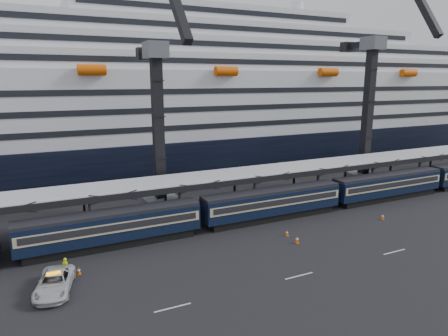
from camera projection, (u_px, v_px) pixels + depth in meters
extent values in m
plane|color=black|center=(379.00, 235.00, 45.62)|extent=(260.00, 260.00, 0.00)
cube|color=beige|center=(173.00, 308.00, 31.16)|extent=(3.00, 0.15, 0.02)
cube|color=beige|center=(299.00, 276.00, 36.20)|extent=(3.00, 0.15, 0.02)
cube|color=beige|center=(394.00, 252.00, 41.25)|extent=(3.00, 0.15, 0.02)
cube|color=black|center=(113.00, 242.00, 42.55)|extent=(17.48, 2.40, 0.90)
cube|color=black|center=(112.00, 226.00, 42.16)|extent=(19.00, 2.80, 2.70)
cube|color=tan|center=(112.00, 224.00, 42.10)|extent=(18.62, 2.92, 1.05)
cube|color=black|center=(112.00, 223.00, 42.09)|extent=(17.86, 2.98, 0.70)
cube|color=black|center=(111.00, 213.00, 41.84)|extent=(19.00, 2.50, 0.35)
cube|color=black|center=(272.00, 215.00, 50.96)|extent=(17.48, 2.40, 0.90)
cube|color=black|center=(273.00, 202.00, 50.57)|extent=(19.00, 2.80, 2.70)
cube|color=tan|center=(273.00, 200.00, 50.51)|extent=(18.62, 2.92, 1.05)
cube|color=black|center=(273.00, 199.00, 50.50)|extent=(17.86, 2.98, 0.70)
cube|color=black|center=(273.00, 191.00, 50.25)|extent=(19.00, 2.50, 0.35)
cube|color=black|center=(387.00, 196.00, 59.37)|extent=(17.48, 2.40, 0.90)
cube|color=black|center=(388.00, 184.00, 58.98)|extent=(19.00, 2.80, 2.70)
cube|color=tan|center=(388.00, 182.00, 58.92)|extent=(18.62, 2.92, 1.05)
cube|color=black|center=(388.00, 182.00, 58.91)|extent=(17.86, 2.98, 0.70)
cube|color=black|center=(389.00, 175.00, 58.66)|extent=(19.00, 2.50, 0.35)
cube|color=#A1A4A9|center=(306.00, 166.00, 56.78)|extent=(130.00, 6.00, 0.25)
cube|color=black|center=(319.00, 172.00, 54.20)|extent=(130.00, 0.25, 0.70)
cube|color=black|center=(294.00, 164.00, 59.48)|extent=(130.00, 0.25, 0.70)
cube|color=black|center=(91.00, 222.00, 42.28)|extent=(0.25, 0.25, 5.40)
cube|color=black|center=(84.00, 207.00, 47.21)|extent=(0.25, 0.25, 5.40)
cube|color=black|center=(180.00, 209.00, 46.49)|extent=(0.25, 0.25, 5.40)
cube|color=black|center=(165.00, 196.00, 51.42)|extent=(0.25, 0.25, 5.40)
cube|color=black|center=(254.00, 198.00, 50.69)|extent=(0.25, 0.25, 5.40)
cube|color=black|center=(234.00, 187.00, 55.62)|extent=(0.25, 0.25, 5.40)
cube|color=black|center=(318.00, 189.00, 54.90)|extent=(0.25, 0.25, 5.40)
cube|color=black|center=(294.00, 180.00, 59.83)|extent=(0.25, 0.25, 5.40)
cube|color=black|center=(372.00, 181.00, 59.10)|extent=(0.25, 0.25, 5.40)
cube|color=black|center=(345.00, 173.00, 64.03)|extent=(0.25, 0.25, 5.40)
cube|color=black|center=(419.00, 174.00, 63.31)|extent=(0.25, 0.25, 5.40)
cube|color=black|center=(391.00, 168.00, 68.24)|extent=(0.25, 0.25, 5.40)
cube|color=black|center=(430.00, 162.00, 72.44)|extent=(0.25, 0.25, 5.40)
cube|color=black|center=(214.00, 146.00, 85.38)|extent=(200.00, 28.00, 7.00)
cube|color=silver|center=(214.00, 101.00, 83.31)|extent=(190.00, 26.88, 12.00)
cube|color=silver|center=(214.00, 64.00, 81.68)|extent=(160.00, 24.64, 3.00)
cube|color=black|center=(242.00, 62.00, 70.79)|extent=(153.60, 0.12, 0.90)
cube|color=silver|center=(214.00, 49.00, 81.03)|extent=(124.00, 21.84, 3.00)
cube|color=black|center=(239.00, 45.00, 71.37)|extent=(119.04, 0.12, 0.90)
cube|color=silver|center=(214.00, 33.00, 80.38)|extent=(90.00, 19.04, 3.00)
cube|color=black|center=(235.00, 28.00, 71.95)|extent=(86.40, 0.12, 0.90)
cube|color=silver|center=(214.00, 18.00, 79.73)|extent=(56.00, 16.24, 3.00)
cube|color=black|center=(232.00, 12.00, 72.53)|extent=(53.76, 0.12, 0.90)
cube|color=silver|center=(175.00, 1.00, 75.82)|extent=(16.00, 12.00, 2.50)
cylinder|color=silver|center=(297.00, 9.00, 87.49)|extent=(2.80, 2.80, 3.00)
cylinder|color=#D95206|center=(92.00, 70.00, 58.75)|extent=(4.00, 1.60, 1.60)
cylinder|color=#D95206|center=(226.00, 71.00, 68.00)|extent=(4.00, 1.60, 1.60)
cylinder|color=#D95206|center=(328.00, 72.00, 77.25)|extent=(4.00, 1.60, 1.60)
cylinder|color=#D95206|center=(408.00, 73.00, 86.51)|extent=(4.00, 1.60, 1.60)
cube|color=#515359|center=(161.00, 204.00, 53.73)|extent=(4.50, 4.50, 2.00)
cube|color=black|center=(158.00, 130.00, 51.55)|extent=(1.30, 1.30, 18.00)
cube|color=#515359|center=(155.00, 50.00, 49.38)|extent=(2.60, 3.20, 2.00)
cube|color=black|center=(150.00, 51.00, 51.60)|extent=(0.90, 5.04, 0.90)
cube|color=black|center=(145.00, 54.00, 53.86)|extent=(2.20, 1.60, 1.60)
cube|color=#515359|center=(363.00, 179.00, 67.56)|extent=(4.50, 4.50, 2.00)
cube|color=black|center=(368.00, 113.00, 65.17)|extent=(1.30, 1.30, 20.00)
cube|color=#515359|center=(373.00, 43.00, 62.78)|extent=(2.60, 3.20, 2.00)
cube|color=black|center=(360.00, 45.00, 65.25)|extent=(0.90, 5.60, 0.90)
cube|color=black|center=(348.00, 47.00, 67.76)|extent=(2.20, 1.60, 1.60)
imported|color=#B7BBBF|center=(54.00, 283.00, 33.33)|extent=(3.94, 6.29, 1.62)
imported|color=#BBDE0B|center=(66.00, 267.00, 36.02)|extent=(0.77, 0.70, 1.77)
cube|color=#D95206|center=(79.00, 274.00, 36.53)|extent=(0.38, 0.38, 0.04)
cone|color=#D95206|center=(79.00, 270.00, 36.44)|extent=(0.32, 0.32, 0.71)
cylinder|color=white|center=(79.00, 270.00, 36.44)|extent=(0.27, 0.27, 0.12)
cube|color=#D95206|center=(287.00, 236.00, 45.51)|extent=(0.37, 0.37, 0.04)
cone|color=#D95206|center=(287.00, 232.00, 45.43)|extent=(0.31, 0.31, 0.70)
cylinder|color=white|center=(287.00, 232.00, 45.43)|extent=(0.26, 0.26, 0.12)
cube|color=#D95206|center=(297.00, 243.00, 43.49)|extent=(0.43, 0.43, 0.05)
cone|color=#D95206|center=(297.00, 239.00, 43.39)|extent=(0.36, 0.36, 0.82)
cylinder|color=white|center=(297.00, 239.00, 43.39)|extent=(0.31, 0.31, 0.14)
cube|color=#D95206|center=(382.00, 219.00, 50.88)|extent=(0.39, 0.39, 0.04)
cone|color=#D95206|center=(383.00, 216.00, 50.80)|extent=(0.33, 0.33, 0.75)
cylinder|color=white|center=(383.00, 216.00, 50.80)|extent=(0.28, 0.28, 0.12)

